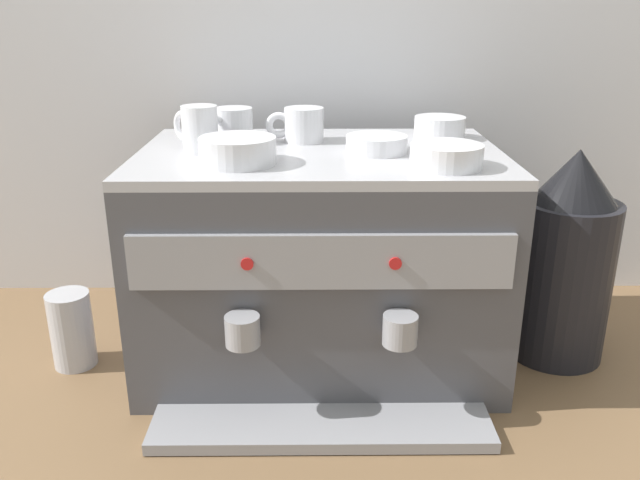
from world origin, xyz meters
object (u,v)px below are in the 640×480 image
object	(u,v)px
ceramic_bowl_0	(238,151)
milk_pitcher	(72,329)
espresso_machine	(320,258)
coffee_grinder	(565,262)
ceramic_bowl_1	(377,144)
ceramic_bowl_3	(440,128)
ceramic_cup_1	(198,129)
ceramic_cup_2	(232,126)
ceramic_bowl_2	(446,156)
ceramic_cup_0	(302,125)

from	to	relation	value
ceramic_bowl_0	milk_pitcher	size ratio (longest dim) A/B	0.85
espresso_machine	coffee_grinder	world-z (taller)	coffee_grinder
ceramic_bowl_1	ceramic_bowl_3	bearing A→B (deg)	42.21
ceramic_cup_1	ceramic_cup_2	distance (m)	0.09
ceramic_bowl_1	ceramic_bowl_2	world-z (taller)	ceramic_bowl_2
ceramic_cup_2	coffee_grinder	size ratio (longest dim) A/B	0.24
ceramic_bowl_0	ceramic_cup_1	bearing A→B (deg)	130.77
ceramic_bowl_1	ceramic_cup_2	bearing A→B (deg)	162.98
ceramic_cup_1	ceramic_cup_2	bearing A→B (deg)	56.58
ceramic_bowl_3	ceramic_bowl_1	bearing A→B (deg)	-137.79
espresso_machine	ceramic_bowl_2	distance (m)	0.33
ceramic_bowl_1	coffee_grinder	size ratio (longest dim) A/B	0.26
ceramic_bowl_2	espresso_machine	bearing A→B (deg)	148.76
ceramic_bowl_0	ceramic_bowl_2	world-z (taller)	ceramic_bowl_0
coffee_grinder	milk_pitcher	size ratio (longest dim) A/B	2.77
ceramic_bowl_0	ceramic_bowl_1	bearing A→B (deg)	19.93
espresso_machine	ceramic_bowl_1	xyz separation A→B (m)	(0.10, -0.01, 0.22)
ceramic_cup_1	espresso_machine	bearing A→B (deg)	1.36
espresso_machine	ceramic_cup_2	xyz separation A→B (m)	(-0.17, 0.07, 0.24)
ceramic_cup_2	espresso_machine	bearing A→B (deg)	-23.25
ceramic_bowl_3	milk_pitcher	bearing A→B (deg)	-168.05
ceramic_cup_0	coffee_grinder	size ratio (longest dim) A/B	0.27
ceramic_bowl_0	milk_pitcher	world-z (taller)	ceramic_bowl_0
ceramic_cup_2	ceramic_bowl_2	size ratio (longest dim) A/B	0.83
ceramic_bowl_3	ceramic_cup_2	bearing A→B (deg)	-174.24
ceramic_cup_0	ceramic_bowl_0	size ratio (longest dim) A/B	0.87
ceramic_cup_1	ceramic_bowl_1	size ratio (longest dim) A/B	0.82
espresso_machine	milk_pitcher	size ratio (longest dim) A/B	4.37
ceramic_cup_2	ceramic_bowl_3	distance (m)	0.40
ceramic_bowl_0	ceramic_bowl_2	distance (m)	0.34
ceramic_cup_0	ceramic_bowl_0	world-z (taller)	ceramic_cup_0
ceramic_cup_0	ceramic_bowl_2	world-z (taller)	ceramic_cup_0
ceramic_cup_0	coffee_grinder	world-z (taller)	ceramic_cup_0
espresso_machine	ceramic_bowl_0	distance (m)	0.28
ceramic_cup_1	ceramic_cup_0	bearing A→B (deg)	26.50
espresso_machine	ceramic_bowl_3	distance (m)	0.35
ceramic_bowl_0	ceramic_bowl_3	xyz separation A→B (m)	(0.37, 0.21, -0.00)
ceramic_cup_1	coffee_grinder	size ratio (longest dim) A/B	0.22
ceramic_cup_1	ceramic_bowl_0	world-z (taller)	ceramic_cup_1
ceramic_cup_2	milk_pitcher	xyz separation A→B (m)	(-0.31, -0.11, -0.37)
espresso_machine	ceramic_cup_1	size ratio (longest dim) A/B	7.27
ceramic_bowl_0	coffee_grinder	bearing A→B (deg)	8.86
ceramic_bowl_0	ceramic_bowl_1	world-z (taller)	ceramic_bowl_0
ceramic_cup_0	ceramic_cup_1	size ratio (longest dim) A/B	1.23
ceramic_bowl_1	ceramic_bowl_3	size ratio (longest dim) A/B	1.11
ceramic_bowl_0	coffee_grinder	size ratio (longest dim) A/B	0.31
espresso_machine	ceramic_bowl_0	world-z (taller)	ceramic_bowl_0
ceramic_bowl_0	ceramic_bowl_3	world-z (taller)	ceramic_bowl_0
ceramic_bowl_2	coffee_grinder	world-z (taller)	ceramic_bowl_2
espresso_machine	ceramic_bowl_3	size ratio (longest dim) A/B	6.62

